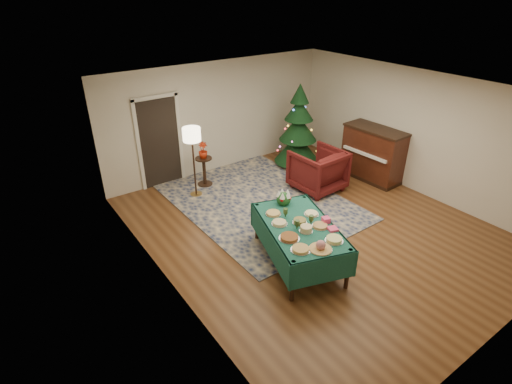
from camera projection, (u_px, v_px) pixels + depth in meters
room_shell at (317, 165)px, 7.30m from camera, size 7.00×7.00×7.00m
doorway at (160, 141)px, 9.10m from camera, size 1.08×0.04×2.16m
rug at (260, 202)px, 8.80m from camera, size 3.27×4.25×0.02m
buffet_table at (299, 232)px, 6.69m from camera, size 1.64×2.16×0.74m
platter_0 at (301, 249)px, 5.99m from camera, size 0.30×0.30×0.05m
platter_1 at (321, 246)px, 5.99m from camera, size 0.36×0.36×0.16m
platter_2 at (334, 240)px, 6.20m from camera, size 0.29×0.29×0.06m
platter_3 at (289, 237)px, 6.26m from camera, size 0.33×0.33×0.05m
platter_4 at (306, 229)px, 6.43m from camera, size 0.23×0.23×0.10m
platter_5 at (320, 226)px, 6.56m from camera, size 0.28×0.28×0.04m
platter_6 at (279, 223)px, 6.64m from camera, size 0.27×0.27×0.05m
platter_7 at (300, 221)px, 6.66m from camera, size 0.25×0.25×0.07m
platter_8 at (311, 214)px, 6.90m from camera, size 0.26×0.26×0.04m
platter_9 at (273, 213)px, 6.92m from camera, size 0.28×0.28×0.04m
goblet_0 at (285, 213)px, 6.79m from camera, size 0.08×0.08×0.17m
goblet_1 at (311, 220)px, 6.60m from camera, size 0.08×0.08×0.17m
goblet_2 at (297, 225)px, 6.46m from camera, size 0.08×0.08×0.17m
napkin_stack at (333, 229)px, 6.48m from camera, size 0.19×0.19×0.04m
gift_box at (326, 220)px, 6.66m from camera, size 0.15×0.15×0.10m
centerpiece at (284, 198)px, 7.18m from camera, size 0.27×0.27×0.31m
armchair at (318, 168)px, 9.11m from camera, size 1.08×1.02×1.07m
floor_lamp at (192, 139)px, 8.47m from camera, size 0.39×0.39×1.60m
side_table at (204, 172)px, 9.39m from camera, size 0.39×0.39×0.70m
potted_plant at (203, 154)px, 9.17m from camera, size 0.21×0.38×0.21m
christmas_tree at (298, 130)px, 10.16m from camera, size 1.39×1.39×2.14m
piano at (373, 154)px, 9.60m from camera, size 0.76×1.51×1.28m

